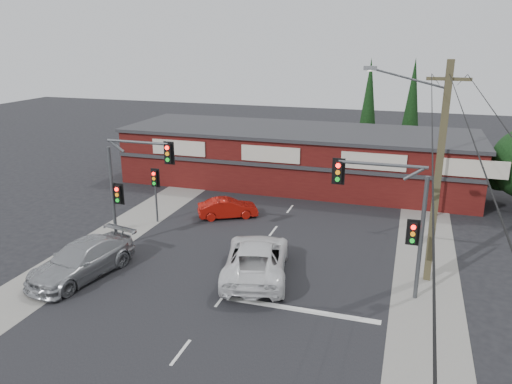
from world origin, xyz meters
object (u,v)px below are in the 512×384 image
(white_suv, at_px, (256,258))
(utility_pole, at_px, (436,168))
(red_sedan, at_px, (228,208))
(silver_suv, at_px, (82,260))
(shop_building, at_px, (297,156))

(white_suv, xyz_separation_m, utility_pole, (7.61, 1.98, 4.54))
(red_sedan, distance_m, utility_pole, 13.65)
(white_suv, xyz_separation_m, silver_suv, (-7.83, -2.58, -0.04))
(white_suv, bearing_deg, silver_suv, 5.60)
(red_sedan, height_order, shop_building, shop_building)
(red_sedan, bearing_deg, silver_suv, 130.11)
(silver_suv, distance_m, shop_building, 19.57)
(silver_suv, relative_size, red_sedan, 1.53)
(shop_building, bearing_deg, silver_suv, -108.15)
(white_suv, relative_size, silver_suv, 1.09)
(shop_building, bearing_deg, white_suv, -83.76)
(silver_suv, height_order, shop_building, shop_building)
(red_sedan, bearing_deg, white_suv, -178.66)
(shop_building, bearing_deg, utility_pole, -56.24)
(white_suv, distance_m, silver_suv, 8.24)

